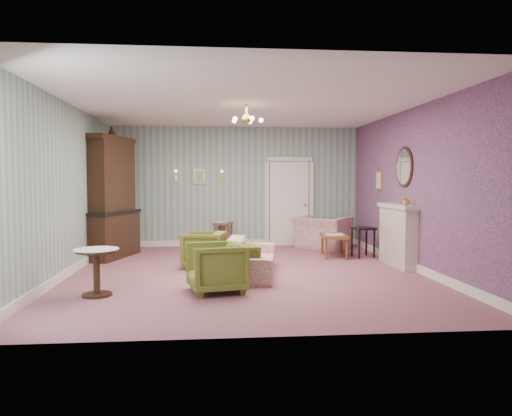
{
  "coord_description": "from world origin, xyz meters",
  "views": [
    {
      "loc": [
        -0.6,
        -8.34,
        1.6
      ],
      "look_at": [
        0.2,
        0.4,
        1.1
      ],
      "focal_mm": 34.05,
      "sensor_mm": 36.0,
      "label": 1
    }
  ],
  "objects": [
    {
      "name": "gilt_mirror_back",
      "position": [
        -0.9,
        3.46,
        1.7
      ],
      "size": [
        0.28,
        0.06,
        0.36
      ],
      "primitive_type": null,
      "color": "gold",
      "rests_on": "wall_back"
    },
    {
      "name": "coffee_table",
      "position": [
        1.95,
        1.57,
        0.24
      ],
      "size": [
        0.63,
        0.98,
        0.47
      ],
      "primitive_type": null,
      "rotation": [
        0.0,
        0.0,
        -0.12
      ],
      "color": "brown",
      "rests_on": "floor"
    },
    {
      "name": "olive_chair_b",
      "position": [
        -0.22,
        -0.78,
        0.33
      ],
      "size": [
        0.68,
        0.72,
        0.67
      ],
      "primitive_type": "imported",
      "rotation": [
        0.0,
        0.0,
        -1.45
      ],
      "color": "olive",
      "rests_on": "floor"
    },
    {
      "name": "wall_right_floral",
      "position": [
        2.98,
        0.0,
        1.45
      ],
      "size": [
        0.0,
        7.0,
        7.0
      ],
      "primitive_type": "plane",
      "rotation": [
        1.57,
        0.0,
        -1.57
      ],
      "color": "#C16092",
      "rests_on": "ground"
    },
    {
      "name": "mantel_vase",
      "position": [
        2.84,
        0.0,
        1.23
      ],
      "size": [
        0.15,
        0.15,
        0.15
      ],
      "primitive_type": "imported",
      "color": "gold",
      "rests_on": "fireplace"
    },
    {
      "name": "framed_print",
      "position": [
        2.97,
        1.75,
        1.6
      ],
      "size": [
        0.04,
        0.34,
        0.42
      ],
      "primitive_type": null,
      "color": "gold",
      "rests_on": "wall_right"
    },
    {
      "name": "nesting_table",
      "position": [
        -0.33,
        3.15,
        0.33
      ],
      "size": [
        0.53,
        0.6,
        0.65
      ],
      "primitive_type": null,
      "rotation": [
        0.0,
        0.0,
        -0.32
      ],
      "color": "brown",
      "rests_on": "floor"
    },
    {
      "name": "floor",
      "position": [
        0.0,
        0.0,
        0.0
      ],
      "size": [
        7.0,
        7.0,
        0.0
      ],
      "primitive_type": "plane",
      "color": "#975867",
      "rests_on": "ground"
    },
    {
      "name": "olive_chair_c",
      "position": [
        -0.75,
        0.56,
        0.37
      ],
      "size": [
        0.79,
        0.83,
        0.73
      ],
      "primitive_type": "imported",
      "rotation": [
        0.0,
        0.0,
        -1.77
      ],
      "color": "olive",
      "rests_on": "floor"
    },
    {
      "name": "pedestal_table",
      "position": [
        -2.19,
        -1.53,
        0.33
      ],
      "size": [
        0.62,
        0.62,
        0.67
      ],
      "primitive_type": null,
      "rotation": [
        0.0,
        0.0,
        0.01
      ],
      "color": "black",
      "rests_on": "floor"
    },
    {
      "name": "wall_right",
      "position": [
        3.0,
        0.0,
        1.45
      ],
      "size": [
        0.0,
        7.0,
        7.0
      ],
      "primitive_type": "plane",
      "rotation": [
        1.57,
        0.0,
        -1.57
      ],
      "color": "gray",
      "rests_on": "ground"
    },
    {
      "name": "ceiling",
      "position": [
        0.0,
        0.0,
        2.9
      ],
      "size": [
        7.0,
        7.0,
        0.0
      ],
      "primitive_type": "plane",
      "rotation": [
        3.14,
        0.0,
        0.0
      ],
      "color": "white",
      "rests_on": "ground"
    },
    {
      "name": "burgundy_cushion",
      "position": [
        1.94,
        2.64,
        0.48
      ],
      "size": [
        0.41,
        0.28,
        0.39
      ],
      "primitive_type": "cube",
      "rotation": [
        0.17,
        0.0,
        -0.35
      ],
      "color": "maroon",
      "rests_on": "wingback_chair"
    },
    {
      "name": "oval_mirror",
      "position": [
        2.96,
        0.4,
        1.85
      ],
      "size": [
        0.04,
        0.76,
        0.84
      ],
      "primitive_type": null,
      "color": "white",
      "rests_on": "wall_right"
    },
    {
      "name": "chandelier",
      "position": [
        0.0,
        0.0,
        2.63
      ],
      "size": [
        0.56,
        0.56,
        0.36
      ],
      "primitive_type": null,
      "color": "gold",
      "rests_on": "ceiling"
    },
    {
      "name": "wall_back",
      "position": [
        0.0,
        3.5,
        1.45
      ],
      "size": [
        6.0,
        0.0,
        6.0
      ],
      "primitive_type": "plane",
      "rotation": [
        1.57,
        0.0,
        0.0
      ],
      "color": "gray",
      "rests_on": "ground"
    },
    {
      "name": "olive_chair_a",
      "position": [
        -0.54,
        -1.45,
        0.39
      ],
      "size": [
        0.85,
        0.89,
        0.78
      ],
      "primitive_type": "imported",
      "rotation": [
        0.0,
        0.0,
        -1.37
      ],
      "color": "olive",
      "rests_on": "floor"
    },
    {
      "name": "door",
      "position": [
        1.3,
        3.46,
        1.08
      ],
      "size": [
        1.12,
        0.12,
        2.16
      ],
      "primitive_type": null,
      "color": "white",
      "rests_on": "floor"
    },
    {
      "name": "wingback_chair",
      "position": [
        1.99,
        2.79,
        0.51
      ],
      "size": [
        1.37,
        1.31,
        1.01
      ],
      "primitive_type": "imported",
      "rotation": [
        0.0,
        0.0,
        2.46
      ],
      "color": "#AB4561",
      "rests_on": "floor"
    },
    {
      "name": "wall_left",
      "position": [
        -3.0,
        0.0,
        1.45
      ],
      "size": [
        0.0,
        7.0,
        7.0
      ],
      "primitive_type": "plane",
      "rotation": [
        1.57,
        0.0,
        1.57
      ],
      "color": "gray",
      "rests_on": "ground"
    },
    {
      "name": "wall_front",
      "position": [
        0.0,
        -3.5,
        1.45
      ],
      "size": [
        6.0,
        0.0,
        6.0
      ],
      "primitive_type": "plane",
      "rotation": [
        -1.57,
        0.0,
        0.0
      ],
      "color": "gray",
      "rests_on": "ground"
    },
    {
      "name": "fireplace",
      "position": [
        2.86,
        0.4,
        0.58
      ],
      "size": [
        0.3,
        1.4,
        1.16
      ],
      "primitive_type": null,
      "color": "beige",
      "rests_on": "floor"
    },
    {
      "name": "sconce_left",
      "position": [
        -1.45,
        3.44,
        1.7
      ],
      "size": [
        0.16,
        0.12,
        0.3
      ],
      "primitive_type": null,
      "color": "gold",
      "rests_on": "wall_back"
    },
    {
      "name": "sconce_right",
      "position": [
        -0.35,
        3.44,
        1.7
      ],
      "size": [
        0.16,
        0.12,
        0.3
      ],
      "primitive_type": null,
      "color": "gold",
      "rests_on": "wall_back"
    },
    {
      "name": "sofa_chintz",
      "position": [
        0.05,
        -0.17,
        0.4
      ],
      "size": [
        0.89,
        2.12,
        0.8
      ],
      "primitive_type": "imported",
      "rotation": [
        0.0,
        0.0,
        1.42
      ],
      "color": "#AB4561",
      "rests_on": "floor"
    },
    {
      "name": "side_table_black",
      "position": [
        2.53,
        1.44,
        0.31
      ],
      "size": [
        0.48,
        0.48,
        0.63
      ],
      "primitive_type": null,
      "rotation": [
        0.0,
        0.0,
        0.17
      ],
      "color": "black",
      "rests_on": "floor"
    },
    {
      "name": "dresser",
      "position": [
        -2.65,
        1.89,
        1.33
      ],
      "size": [
        0.99,
        1.69,
        2.66
      ],
      "primitive_type": null,
      "rotation": [
        0.0,
        0.0,
        -0.29
      ],
      "color": "black",
      "rests_on": "floor"
    }
  ]
}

